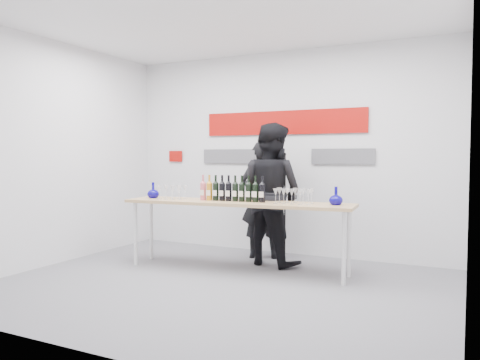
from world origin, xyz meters
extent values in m
plane|color=slate|center=(0.00, 0.00, 0.00)|extent=(5.00, 5.00, 0.00)
cube|color=silver|center=(0.00, 2.00, 1.50)|extent=(5.00, 0.04, 3.00)
cube|color=#A20B06|center=(0.00, 1.97, 1.95)|extent=(2.50, 0.02, 0.35)
cube|color=#59595E|center=(-0.90, 1.97, 1.45)|extent=(0.90, 0.02, 0.22)
cube|color=#59595E|center=(0.90, 1.97, 1.45)|extent=(0.90, 0.02, 0.22)
cube|color=#A20B06|center=(-1.90, 1.97, 1.45)|extent=(0.25, 0.02, 0.18)
cube|color=tan|center=(-0.13, 0.70, 0.86)|extent=(2.99, 0.84, 0.04)
cylinder|color=silver|center=(-1.48, 0.39, 0.42)|extent=(0.05, 0.05, 0.84)
cylinder|color=silver|center=(1.26, 0.62, 0.42)|extent=(0.05, 0.05, 0.84)
cylinder|color=silver|center=(-1.51, 0.78, 0.42)|extent=(0.05, 0.05, 0.84)
cylinder|color=silver|center=(1.22, 1.02, 0.42)|extent=(0.05, 0.05, 0.84)
imported|color=black|center=(-0.14, 1.54, 0.84)|extent=(0.72, 0.60, 1.68)
imported|color=black|center=(0.11, 1.25, 0.95)|extent=(1.07, 0.92, 1.89)
cylinder|color=black|center=(0.29, 1.31, 0.01)|extent=(0.18, 0.18, 0.02)
cylinder|color=black|center=(0.29, 1.31, 0.73)|extent=(0.02, 0.02, 1.46)
sphere|color=black|center=(0.29, 1.28, 1.48)|extent=(0.05, 0.05, 0.05)
camera|label=1|loc=(2.50, -4.55, 1.46)|focal=35.00mm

